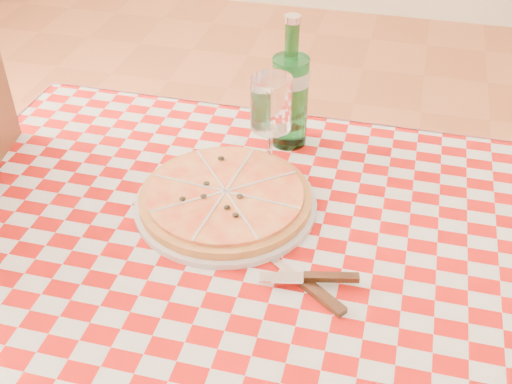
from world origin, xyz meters
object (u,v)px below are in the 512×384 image
dining_table (258,279)px  water_bottle (290,83)px  wine_glass (271,125)px  pizza_plate (225,197)px

dining_table → water_bottle: water_bottle is taller
dining_table → wine_glass: wine_glass is taller
water_bottle → wine_glass: size_ratio=1.39×
water_bottle → dining_table: bearing=-87.3°
pizza_plate → water_bottle: 0.29m
dining_table → wine_glass: bearing=97.9°
wine_glass → pizza_plate: bearing=-110.5°
pizza_plate → water_bottle: (0.07, 0.25, 0.12)m
dining_table → pizza_plate: 0.17m
dining_table → wine_glass: 0.30m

